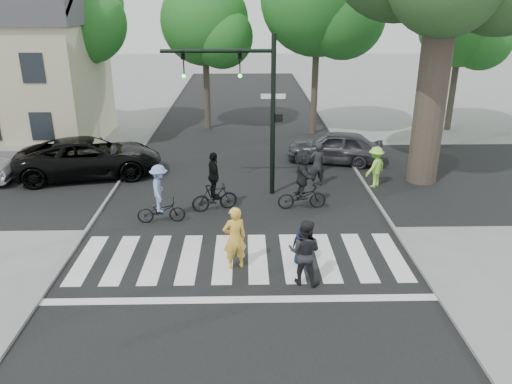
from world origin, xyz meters
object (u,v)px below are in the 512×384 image
(pedestrian_child, at_px, (302,245))
(cyclist_right, at_px, (302,183))
(cyclist_mid, at_px, (214,187))
(cyclist_left, at_px, (160,198))
(traffic_signal, at_px, (250,94))
(pedestrian_woman, at_px, (235,238))
(car_grey, at_px, (335,147))
(car_suv, at_px, (90,157))
(pedestrian_adult, at_px, (305,252))

(pedestrian_child, height_order, cyclist_right, cyclist_right)
(pedestrian_child, distance_m, cyclist_mid, 4.79)
(cyclist_left, relative_size, cyclist_right, 0.92)
(traffic_signal, height_order, pedestrian_woman, traffic_signal)
(pedestrian_child, xyz_separation_m, car_grey, (2.54, 9.49, 0.15))
(traffic_signal, distance_m, car_suv, 7.81)
(pedestrian_child, relative_size, car_grey, 0.27)
(cyclist_right, xyz_separation_m, car_suv, (-8.65, 3.78, -0.17))
(pedestrian_child, relative_size, cyclist_right, 0.53)
(pedestrian_woman, bearing_deg, cyclist_right, -137.52)
(cyclist_mid, distance_m, car_grey, 7.64)
(pedestrian_adult, bearing_deg, cyclist_mid, -42.98)
(traffic_signal, height_order, car_suv, traffic_signal)
(traffic_signal, bearing_deg, pedestrian_woman, -95.01)
(traffic_signal, relative_size, pedestrian_woman, 3.24)
(traffic_signal, bearing_deg, pedestrian_adult, -78.50)
(cyclist_right, bearing_deg, car_suv, 156.39)
(pedestrian_woman, bearing_deg, car_suv, -70.50)
(cyclist_right, bearing_deg, cyclist_left, -167.31)
(cyclist_left, distance_m, cyclist_mid, 2.02)
(cyclist_left, xyz_separation_m, car_grey, (7.00, 6.55, -0.14))
(car_suv, bearing_deg, cyclist_mid, -136.98)
(car_grey, bearing_deg, cyclist_mid, -28.86)
(car_grey, bearing_deg, pedestrian_woman, -10.14)
(traffic_signal, height_order, cyclist_left, traffic_signal)
(pedestrian_woman, bearing_deg, cyclist_left, -69.63)
(traffic_signal, xyz_separation_m, pedestrian_adult, (1.34, -6.59, -2.99))
(pedestrian_adult, relative_size, car_suv, 0.31)
(traffic_signal, height_order, pedestrian_child, traffic_signal)
(cyclist_mid, bearing_deg, car_grey, 46.62)
(cyclist_left, bearing_deg, cyclist_mid, 29.51)
(pedestrian_child, bearing_deg, traffic_signal, -61.35)
(traffic_signal, bearing_deg, car_grey, 44.91)
(pedestrian_woman, distance_m, cyclist_left, 4.05)
(traffic_signal, distance_m, pedestrian_woman, 6.50)
(cyclist_left, bearing_deg, pedestrian_adult, -42.17)
(pedestrian_child, distance_m, cyclist_left, 5.35)
(pedestrian_adult, height_order, car_suv, pedestrian_adult)
(pedestrian_child, xyz_separation_m, pedestrian_adult, (-0.06, -1.04, 0.32))
(pedestrian_woman, bearing_deg, pedestrian_child, 167.36)
(cyclist_mid, bearing_deg, pedestrian_adult, -62.02)
(car_suv, bearing_deg, pedestrian_woman, -153.62)
(car_suv, bearing_deg, cyclist_left, -154.19)
(pedestrian_adult, bearing_deg, pedestrian_woman, -5.27)
(pedestrian_adult, distance_m, car_grey, 10.85)
(cyclist_mid, bearing_deg, cyclist_left, -150.49)
(pedestrian_adult, distance_m, cyclist_mid, 5.63)
(traffic_signal, relative_size, car_suv, 1.01)
(cyclist_right, distance_m, car_suv, 9.44)
(pedestrian_adult, bearing_deg, car_grey, -84.85)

